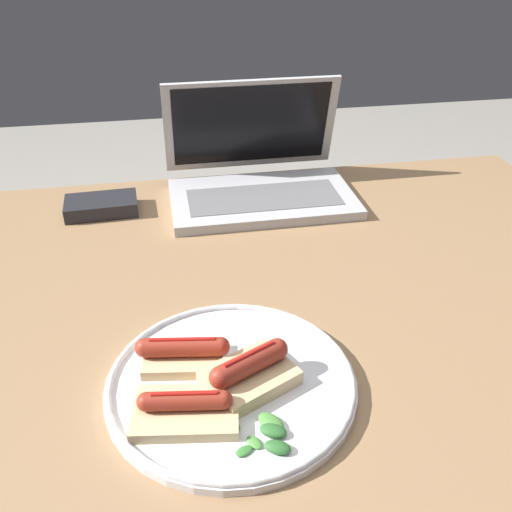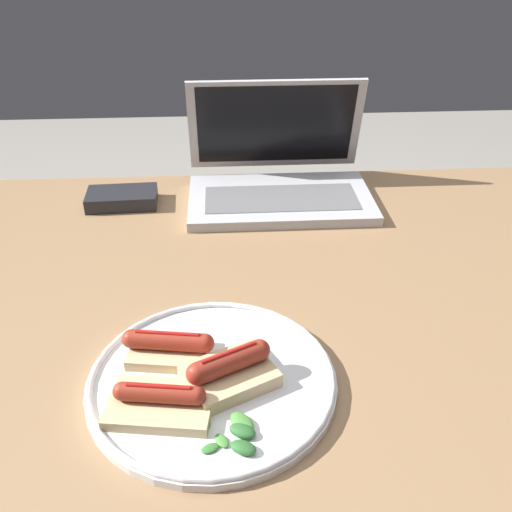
{
  "view_description": "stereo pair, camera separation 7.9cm",
  "coord_description": "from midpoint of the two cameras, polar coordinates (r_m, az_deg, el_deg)",
  "views": [
    {
      "loc": [
        -0.09,
        -0.64,
        1.18
      ],
      "look_at": [
        0.03,
        0.02,
        0.76
      ],
      "focal_mm": 40.0,
      "sensor_mm": 36.0,
      "label": 1
    },
    {
      "loc": [
        -0.01,
        -0.65,
        1.18
      ],
      "look_at": [
        0.03,
        0.02,
        0.76
      ],
      "focal_mm": 40.0,
      "sensor_mm": 36.0,
      "label": 2
    }
  ],
  "objects": [
    {
      "name": "desk",
      "position": [
        0.84,
        -4.53,
        -7.96
      ],
      "size": [
        1.31,
        0.89,
        0.7
      ],
      "color": "#93704C",
      "rests_on": "ground_plane"
    },
    {
      "name": "laptop",
      "position": [
        1.09,
        -1.81,
        7.88
      ],
      "size": [
        0.34,
        0.25,
        0.2
      ],
      "color": "#B7B7BC",
      "rests_on": "desk"
    },
    {
      "name": "sausage_toast_left",
      "position": [
        0.64,
        -10.76,
        -14.89
      ],
      "size": [
        0.12,
        0.09,
        0.04
      ],
      "rotation": [
        0.0,
        0.0,
        6.14
      ],
      "color": "#D6B784",
      "rests_on": "plate"
    },
    {
      "name": "salad_pile",
      "position": [
        0.61,
        -2.94,
        -17.41
      ],
      "size": [
        0.07,
        0.07,
        0.01
      ],
      "color": "#4C8E3D",
      "rests_on": "plate"
    },
    {
      "name": "external_drive",
      "position": [
        1.08,
        -17.26,
        4.77
      ],
      "size": [
        0.13,
        0.08,
        0.03
      ],
      "rotation": [
        0.0,
        0.0,
        0.04
      ],
      "color": "#232328",
      "rests_on": "desk"
    },
    {
      "name": "sausage_toast_right",
      "position": [
        0.69,
        -10.63,
        -9.64
      ],
      "size": [
        0.11,
        0.07,
        0.04
      ],
      "rotation": [
        0.0,
        0.0,
        6.13
      ],
      "color": "#D6B784",
      "rests_on": "plate"
    },
    {
      "name": "plate",
      "position": [
        0.68,
        -5.93,
        -12.58
      ],
      "size": [
        0.29,
        0.29,
        0.02
      ],
      "color": "silver",
      "rests_on": "desk"
    },
    {
      "name": "sausage_toast_middle",
      "position": [
        0.66,
        -4.17,
        -11.6
      ],
      "size": [
        0.12,
        0.11,
        0.05
      ],
      "rotation": [
        0.0,
        0.0,
        3.6
      ],
      "color": "#D6B784",
      "rests_on": "plate"
    }
  ]
}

